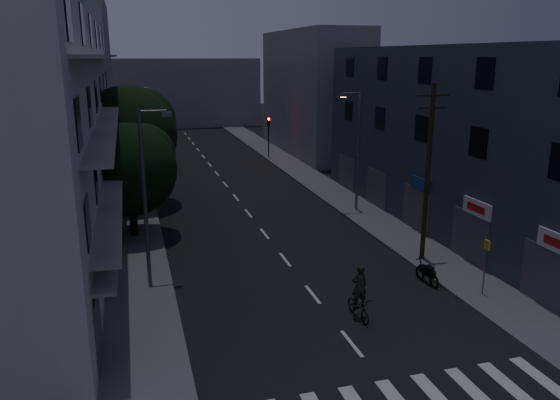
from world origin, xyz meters
TOP-DOWN VIEW (x-y plane):
  - ground at (0.00, 25.00)m, footprint 160.00×160.00m
  - sidewalk_left at (-7.50, 25.00)m, footprint 3.00×90.00m
  - sidewalk_right at (7.50, 25.00)m, footprint 3.00×90.00m
  - lane_markings at (0.00, 31.25)m, footprint 0.15×60.50m
  - building_left at (-11.98, 18.00)m, footprint 7.00×36.00m
  - building_right at (11.99, 14.00)m, footprint 6.19×28.00m
  - building_far_left at (-12.00, 48.00)m, footprint 6.00×20.00m
  - building_far_right at (12.00, 42.00)m, footprint 6.00×20.00m
  - building_far_end at (0.00, 70.00)m, footprint 24.00×8.00m
  - tree_near at (-7.52, 16.91)m, footprint 5.38×5.38m
  - tree_mid at (-7.48, 24.03)m, footprint 6.77×6.77m
  - tree_far at (-7.54, 35.96)m, footprint 5.92×5.92m
  - traffic_signal_far_right at (6.42, 39.45)m, footprint 0.28×0.37m
  - traffic_signal_far_left at (-6.64, 39.75)m, footprint 0.28×0.37m
  - street_lamp_left_near at (-6.89, 9.95)m, footprint 1.51×0.25m
  - street_lamp_right at (7.20, 18.65)m, footprint 1.51×0.25m
  - street_lamp_left_far at (-6.94, 28.57)m, footprint 1.51×0.25m
  - utility_pole at (6.91, 9.00)m, footprint 1.80×0.24m
  - bus_stop_sign at (7.20, 4.23)m, footprint 0.06×0.35m
  - motorcycle at (5.61, 6.26)m, footprint 0.53×1.83m
  - cyclist at (1.07, 3.86)m, footprint 0.74×1.86m

SIDE VIEW (x-z plane):
  - ground at x=0.00m, z-range 0.00..0.00m
  - lane_markings at x=0.00m, z-range 0.00..0.01m
  - sidewalk_left at x=-7.50m, z-range 0.00..0.15m
  - sidewalk_right at x=7.50m, z-range 0.00..0.15m
  - motorcycle at x=5.61m, z-range -0.12..1.05m
  - cyclist at x=1.07m, z-range -0.38..1.94m
  - bus_stop_sign at x=7.20m, z-range 0.63..3.15m
  - traffic_signal_far_right at x=6.42m, z-range 1.05..5.15m
  - traffic_signal_far_left at x=-6.64m, z-range 1.05..5.15m
  - tree_near at x=-7.52m, z-range 0.98..7.61m
  - street_lamp_left_near at x=-6.89m, z-range 0.60..8.60m
  - street_lamp_right at x=7.20m, z-range 0.60..8.60m
  - street_lamp_left_far at x=-6.94m, z-range 0.60..8.60m
  - tree_far at x=-7.54m, z-range 1.08..8.39m
  - utility_pole at x=6.91m, z-range 0.37..9.37m
  - building_far_end at x=0.00m, z-range 0.00..10.00m
  - tree_mid at x=-7.48m, z-range 1.19..9.52m
  - building_right at x=11.99m, z-range 0.00..11.00m
  - building_far_right at x=12.00m, z-range 0.00..13.00m
  - building_left at x=-11.98m, z-range -0.01..13.99m
  - building_far_left at x=-12.00m, z-range 0.00..16.00m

